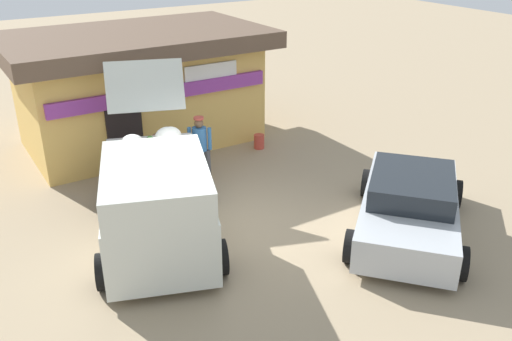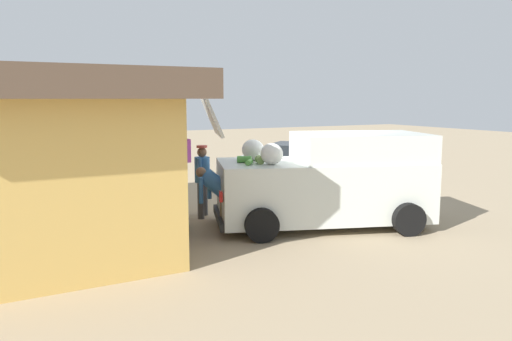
% 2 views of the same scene
% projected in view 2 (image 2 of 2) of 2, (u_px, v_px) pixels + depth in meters
% --- Properties ---
extents(ground_plane, '(60.00, 60.00, 0.00)m').
position_uv_depth(ground_plane, '(308.00, 213.00, 11.67)').
color(ground_plane, '#9E896B').
extents(storefront_bar, '(6.98, 4.36, 3.10)m').
position_uv_depth(storefront_bar, '(44.00, 154.00, 9.36)').
color(storefront_bar, '#E0B259').
rests_on(storefront_bar, ground_plane).
extents(delivery_van, '(3.28, 5.08, 3.00)m').
position_uv_depth(delivery_van, '(328.00, 180.00, 10.42)').
color(delivery_van, silver).
rests_on(delivery_van, ground_plane).
extents(parked_sedan, '(4.23, 4.08, 1.28)m').
position_uv_depth(parked_sedan, '(303.00, 165.00, 15.42)').
color(parked_sedan, '#B2B7BC').
rests_on(parked_sedan, ground_plane).
extents(vendor_standing, '(0.48, 0.47, 1.63)m').
position_uv_depth(vendor_standing, '(202.00, 176.00, 11.17)').
color(vendor_standing, '#4C4C51').
rests_on(vendor_standing, ground_plane).
extents(customer_bending, '(0.73, 0.73, 1.28)m').
position_uv_depth(customer_bending, '(217.00, 191.00, 10.11)').
color(customer_bending, '#726047').
rests_on(customer_bending, ground_plane).
extents(unloaded_banana_pile, '(0.77, 0.69, 0.43)m').
position_uv_depth(unloaded_banana_pile, '(177.00, 221.00, 10.05)').
color(unloaded_banana_pile, silver).
rests_on(unloaded_banana_pile, ground_plane).
extents(paint_bucket, '(0.29, 0.29, 0.40)m').
position_uv_depth(paint_bucket, '(132.00, 195.00, 12.80)').
color(paint_bucket, '#BF3F33').
rests_on(paint_bucket, ground_plane).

